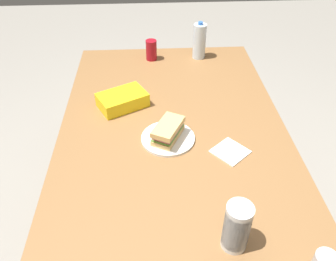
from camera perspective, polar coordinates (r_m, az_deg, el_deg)
The scene contains 9 objects.
ground_plane at distance 2.08m, azimuth 0.83°, elevation -17.33°, with size 8.00×8.00×0.00m, color gray.
dining_table at distance 1.57m, azimuth 1.05°, elevation -3.72°, with size 1.83×1.05×0.75m.
paper_plate at distance 1.52m, azimuth 0.00°, elevation -1.29°, with size 0.24×0.24×0.01m, color white.
sandwich at distance 1.49m, azimuth 0.01°, elevation -0.02°, with size 0.21×0.16×0.08m.
soda_can_red at distance 2.13m, azimuth -2.79°, elevation 13.23°, with size 0.07×0.07×0.12m, color maroon.
chip_bag at distance 1.72m, azimuth -7.58°, elevation 5.05°, with size 0.23×0.15×0.07m, color yellow.
water_bottle_tall at distance 2.15m, azimuth 5.24°, elevation 14.59°, with size 0.08×0.08×0.23m.
plastic_cup_stack at distance 1.12m, azimuth 11.36°, elevation -15.45°, with size 0.08×0.08×0.18m.
paper_napkin at distance 1.48m, azimuth 10.31°, elevation -3.46°, with size 0.13×0.13×0.01m, color white.
Camera 1 is at (1.15, -0.10, 1.74)m, focal length 36.63 mm.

